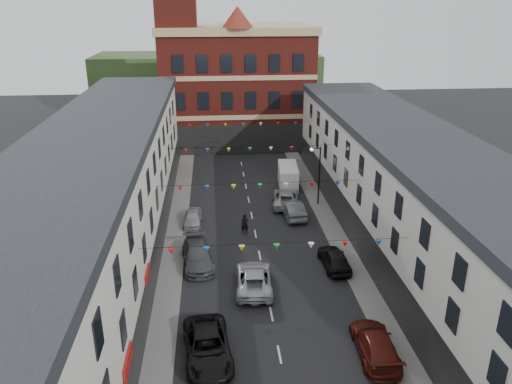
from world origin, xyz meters
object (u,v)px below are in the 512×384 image
object	(u,v)px
car_right_c	(375,344)
car_right_d	(334,258)
street_lamp	(317,168)
car_left_e	(193,218)
car_left_c	(207,346)
pedestrian	(245,224)
car_right_f	(286,198)
moving_car	(254,279)
white_van	(288,176)
car_right_e	(292,209)
car_left_d	(198,255)

from	to	relation	value
car_right_c	car_right_d	xyz separation A→B (m)	(0.05, 10.17, 0.00)
street_lamp	car_left_e	world-z (taller)	street_lamp
street_lamp	car_left_c	xyz separation A→B (m)	(-10.68, -21.89, -3.12)
car_right_c	pedestrian	distance (m)	17.76
car_right_f	moving_car	distance (m)	15.68
moving_car	pedestrian	size ratio (longest dim) A/B	2.93
moving_car	white_van	bearing A→B (deg)	-101.63
moving_car	street_lamp	bearing A→B (deg)	-113.38
car_left_c	white_van	bearing A→B (deg)	67.02
car_right_d	car_right_e	distance (m)	9.96
car_right_c	car_left_d	bearing A→B (deg)	-45.48
car_left_e	car_right_c	bearing A→B (deg)	-57.41
white_van	car_right_f	bearing A→B (deg)	-95.87
street_lamp	car_left_c	size ratio (longest dim) A/B	1.07
car_right_f	pedestrian	bearing A→B (deg)	61.56
car_right_e	pedestrian	bearing A→B (deg)	30.80
white_van	car_left_e	bearing A→B (deg)	-132.46
car_left_d	car_left_e	size ratio (longest dim) A/B	1.41
car_right_e	pedestrian	xyz separation A→B (m)	(-4.73, -3.40, 0.14)
car_left_c	moving_car	size ratio (longest dim) A/B	1.03
street_lamp	car_right_e	xyz separation A→B (m)	(-2.73, -2.55, -3.11)
car_right_e	moving_car	distance (m)	13.05
car_left_d	car_right_f	distance (m)	14.16
car_right_e	white_van	distance (m)	8.42
car_right_f	pedestrian	size ratio (longest dim) A/B	2.93
car_left_c	car_left_e	size ratio (longest dim) A/B	1.45
moving_car	pedestrian	xyz separation A→B (m)	(-0.05, 8.79, 0.17)
car_right_e	car_right_f	world-z (taller)	car_right_e
car_left_d	car_right_e	xyz separation A→B (m)	(8.73, 8.47, -0.00)
street_lamp	car_right_f	size ratio (longest dim) A/B	1.10
car_right_e	white_van	world-z (taller)	white_van
car_left_e	pedestrian	bearing A→B (deg)	-24.88
car_left_d	moving_car	size ratio (longest dim) A/B	1.00
car_right_c	car_right_f	size ratio (longest dim) A/B	0.96
car_right_c	moving_car	distance (m)	10.03
street_lamp	car_left_e	bearing A→B (deg)	-163.53
car_left_c	moving_car	bearing A→B (deg)	60.02
car_right_d	white_van	bearing A→B (deg)	-89.94
car_left_d	moving_car	xyz separation A→B (m)	(4.05, -3.71, -0.03)
car_right_c	car_left_e	bearing A→B (deg)	-57.48
car_left_d	car_right_d	bearing A→B (deg)	-13.72
car_right_f	white_van	size ratio (longest dim) A/B	1.06
moving_car	car_right_d	bearing A→B (deg)	-156.25
car_right_d	white_van	xyz separation A→B (m)	(-0.87, 18.19, 0.37)
car_left_e	moving_car	bearing A→B (deg)	-64.87
pedestrian	moving_car	bearing A→B (deg)	-92.81
car_right_e	white_van	bearing A→B (deg)	-100.43
car_right_e	moving_car	bearing A→B (deg)	64.12
car_left_d	car_right_d	distance (m)	10.50
car_right_c	white_van	xyz separation A→B (m)	(-0.82, 28.36, 0.38)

